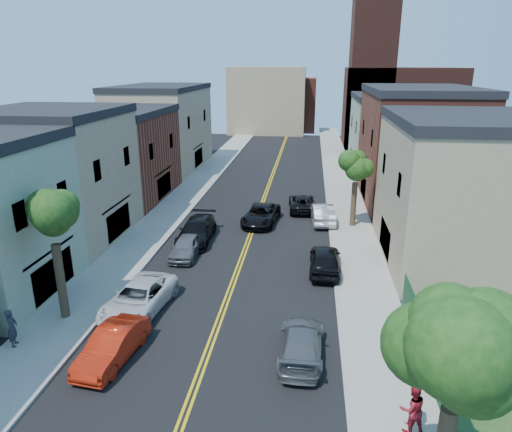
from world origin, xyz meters
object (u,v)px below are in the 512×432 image
(red_sedan, at_px, (112,345))
(pedestrian_right, at_px, (412,408))
(pedestrian_left, at_px, (12,328))
(dark_car_right_far, at_px, (302,203))
(silver_car_right, at_px, (322,213))
(grey_car_left, at_px, (186,247))
(black_car_left, at_px, (197,230))
(grey_car_right, at_px, (301,343))
(black_suv_lane, at_px, (261,215))
(white_pickup, at_px, (139,298))
(black_car_right, at_px, (325,260))

(red_sedan, height_order, pedestrian_right, pedestrian_right)
(pedestrian_left, xyz_separation_m, pedestrian_right, (17.06, -3.24, 0.05))
(dark_car_right_far, bearing_deg, red_sedan, 67.21)
(red_sedan, bearing_deg, silver_car_right, 71.57)
(grey_car_left, xyz_separation_m, dark_car_right_far, (7.60, 11.40, -0.01))
(black_car_left, distance_m, grey_car_right, 15.61)
(black_car_left, height_order, silver_car_right, black_car_left)
(grey_car_left, bearing_deg, black_suv_lane, 60.38)
(black_car_left, bearing_deg, white_pickup, -94.38)
(black_car_left, distance_m, silver_car_right, 10.71)
(black_suv_lane, xyz_separation_m, pedestrian_right, (7.66, -21.97, 0.37))
(dark_car_right_far, height_order, black_suv_lane, black_suv_lane)
(red_sedan, relative_size, pedestrian_right, 2.29)
(silver_car_right, bearing_deg, pedestrian_left, 48.58)
(red_sedan, bearing_deg, grey_car_right, 15.55)
(pedestrian_left, distance_m, pedestrian_right, 17.36)
(dark_car_right_far, bearing_deg, black_car_right, 93.54)
(white_pickup, xyz_separation_m, black_suv_lane, (4.87, 14.85, -0.02))
(dark_car_right_far, distance_m, pedestrian_left, 26.05)
(black_car_right, height_order, black_suv_lane, black_car_right)
(white_pickup, height_order, black_car_left, black_car_left)
(white_pickup, bearing_deg, grey_car_right, -12.25)
(grey_car_right, bearing_deg, black_suv_lane, -76.72)
(red_sedan, relative_size, grey_car_right, 0.93)
(black_car_left, bearing_deg, black_suv_lane, 44.77)
(dark_car_right_far, distance_m, black_suv_lane, 5.19)
(white_pickup, relative_size, grey_car_left, 1.32)
(black_suv_lane, height_order, pedestrian_left, pedestrian_left)
(black_car_right, distance_m, pedestrian_left, 17.53)
(silver_car_right, bearing_deg, red_sedan, 59.35)
(grey_car_left, bearing_deg, black_car_right, -7.59)
(red_sedan, xyz_separation_m, grey_car_right, (8.25, 1.22, -0.04))
(grey_car_left, relative_size, black_car_left, 0.75)
(white_pickup, relative_size, pedestrian_right, 2.86)
(black_car_left, height_order, pedestrian_right, pedestrian_right)
(silver_car_right, bearing_deg, white_pickup, 52.74)
(grey_car_left, height_order, black_suv_lane, black_suv_lane)
(red_sedan, distance_m, black_car_left, 14.60)
(red_sedan, distance_m, black_suv_lane, 19.58)
(grey_car_right, height_order, pedestrian_left, pedestrian_left)
(white_pickup, height_order, grey_car_left, white_pickup)
(silver_car_right, height_order, black_suv_lane, silver_car_right)
(black_car_right, relative_size, dark_car_right_far, 0.95)
(black_car_left, xyz_separation_m, black_suv_lane, (4.30, 4.45, -0.07))
(black_car_left, xyz_separation_m, grey_car_right, (8.03, -13.38, -0.13))
(white_pickup, relative_size, dark_car_right_far, 1.10)
(grey_car_right, bearing_deg, pedestrian_right, 134.95)
(black_car_right, height_order, dark_car_right_far, black_car_right)
(white_pickup, distance_m, grey_car_left, 7.48)
(red_sedan, bearing_deg, dark_car_right_far, 78.40)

